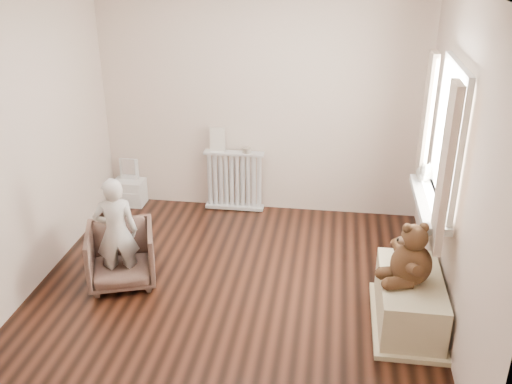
# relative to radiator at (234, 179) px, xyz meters

# --- Properties ---
(floor) EXTENTS (3.60, 3.60, 0.01)m
(floor) POSITION_rel_radiator_xyz_m (0.28, -1.68, -0.39)
(floor) COLOR black
(floor) RESTS_ON ground
(back_wall) EXTENTS (3.60, 0.02, 2.60)m
(back_wall) POSITION_rel_radiator_xyz_m (0.28, 0.12, 0.91)
(back_wall) COLOR beige
(back_wall) RESTS_ON ground
(front_wall) EXTENTS (3.60, 0.02, 2.60)m
(front_wall) POSITION_rel_radiator_xyz_m (0.28, -3.48, 0.91)
(front_wall) COLOR beige
(front_wall) RESTS_ON ground
(left_wall) EXTENTS (0.02, 3.60, 2.60)m
(left_wall) POSITION_rel_radiator_xyz_m (-1.52, -1.68, 0.91)
(left_wall) COLOR beige
(left_wall) RESTS_ON ground
(right_wall) EXTENTS (0.02, 3.60, 2.60)m
(right_wall) POSITION_rel_radiator_xyz_m (2.08, -1.68, 0.91)
(right_wall) COLOR beige
(right_wall) RESTS_ON ground
(window) EXTENTS (0.03, 0.90, 1.10)m
(window) POSITION_rel_radiator_xyz_m (2.04, -1.38, 1.06)
(window) COLOR white
(window) RESTS_ON right_wall
(window_sill) EXTENTS (0.22, 1.10, 0.06)m
(window_sill) POSITION_rel_radiator_xyz_m (1.95, -1.38, 0.48)
(window_sill) COLOR silver
(window_sill) RESTS_ON right_wall
(curtain_left) EXTENTS (0.06, 0.26, 1.30)m
(curtain_left) POSITION_rel_radiator_xyz_m (1.93, -1.95, 1.00)
(curtain_left) COLOR beige
(curtain_left) RESTS_ON right_wall
(curtain_right) EXTENTS (0.06, 0.26, 1.30)m
(curtain_right) POSITION_rel_radiator_xyz_m (1.93, -0.81, 1.00)
(curtain_right) COLOR beige
(curtain_right) RESTS_ON right_wall
(radiator) EXTENTS (0.68, 0.13, 0.72)m
(radiator) POSITION_rel_radiator_xyz_m (0.00, 0.00, 0.00)
(radiator) COLOR silver
(radiator) RESTS_ON floor
(paper_doll) EXTENTS (0.17, 0.02, 0.28)m
(paper_doll) POSITION_rel_radiator_xyz_m (-0.19, 0.00, 0.47)
(paper_doll) COLOR beige
(paper_doll) RESTS_ON radiator
(tin_a) EXTENTS (0.10, 0.10, 0.06)m
(tin_a) POSITION_rel_radiator_xyz_m (0.15, 0.00, 0.36)
(tin_a) COLOR #A59E8C
(tin_a) RESTS_ON radiator
(toy_vanity) EXTENTS (0.35, 0.25, 0.56)m
(toy_vanity) POSITION_rel_radiator_xyz_m (-1.27, -0.03, -0.11)
(toy_vanity) COLOR silver
(toy_vanity) RESTS_ON floor
(armchair) EXTENTS (0.75, 0.76, 0.55)m
(armchair) POSITION_rel_radiator_xyz_m (-0.75, -1.66, -0.11)
(armchair) COLOR brown
(armchair) RESTS_ON floor
(child) EXTENTS (0.44, 0.36, 1.05)m
(child) POSITION_rel_radiator_xyz_m (-0.75, -1.71, 0.15)
(child) COLOR beige
(child) RESTS_ON armchair
(toy_bench) EXTENTS (0.50, 0.94, 0.44)m
(toy_bench) POSITION_rel_radiator_xyz_m (1.80, -1.93, -0.19)
(toy_bench) COLOR beige
(toy_bench) RESTS_ON floor
(teddy_bear) EXTENTS (0.49, 0.42, 0.51)m
(teddy_bear) POSITION_rel_radiator_xyz_m (1.77, -1.98, 0.28)
(teddy_bear) COLOR #362011
(teddy_bear) RESTS_ON toy_bench
(plush_cat) EXTENTS (0.14, 0.23, 0.20)m
(plush_cat) POSITION_rel_radiator_xyz_m (1.94, -0.98, 0.61)
(plush_cat) COLOR gray
(plush_cat) RESTS_ON window_sill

